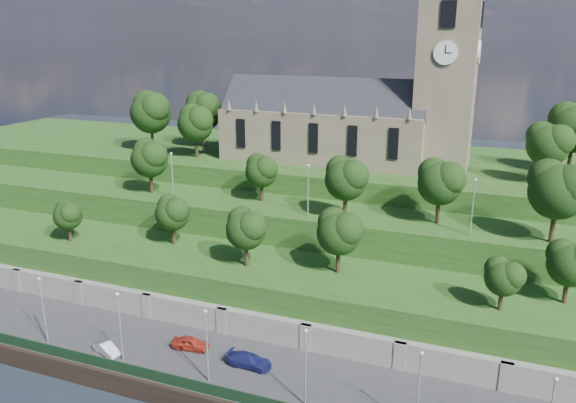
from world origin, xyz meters
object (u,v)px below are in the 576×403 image
at_px(car_middle, 107,349).
at_px(car_left, 191,343).
at_px(church, 356,114).
at_px(car_right, 249,360).

bearing_deg(car_middle, car_left, -44.18).
height_order(church, car_middle, church).
distance_m(car_left, car_middle, 8.80).
bearing_deg(car_right, car_middle, 103.45).
bearing_deg(car_middle, church, -0.89).
relative_size(car_middle, car_right, 0.77).
distance_m(car_middle, car_right, 15.44).
xyz_separation_m(car_left, car_middle, (-7.82, -4.03, -0.09)).
bearing_deg(car_right, car_left, 85.32).
bearing_deg(car_left, car_middle, 110.01).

